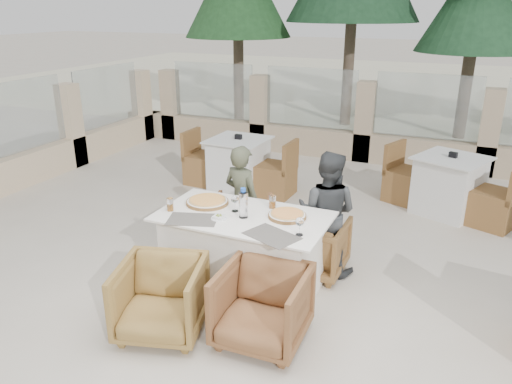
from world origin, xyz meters
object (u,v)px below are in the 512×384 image
at_px(wine_glass_centre, 235,202).
at_px(beer_glass_right, 272,202).
at_px(beer_glass_left, 170,205).
at_px(bg_table_a, 239,164).
at_px(bg_table_b, 449,185).
at_px(olive_dish, 219,217).
at_px(armchair_near_right, 262,306).
at_px(wine_glass_corner, 300,225).
at_px(armchair_far_right, 315,246).
at_px(pizza_right, 287,215).
at_px(diner_right, 327,213).
at_px(dining_table, 243,252).
at_px(armchair_far_left, 242,223).
at_px(armchair_near_left, 161,298).
at_px(diner_left, 242,201).
at_px(water_bottle, 243,203).
at_px(pizza_left, 207,201).

relative_size(wine_glass_centre, beer_glass_right, 1.41).
relative_size(beer_glass_left, bg_table_a, 0.08).
bearing_deg(bg_table_a, bg_table_b, 7.12).
bearing_deg(olive_dish, wine_glass_centre, 76.46).
bearing_deg(wine_glass_centre, beer_glass_left, -157.68).
height_order(beer_glass_left, armchair_near_right, beer_glass_left).
height_order(wine_glass_corner, armchair_far_right, wine_glass_corner).
distance_m(beer_glass_left, armchair_far_right, 1.54).
height_order(beer_glass_right, bg_table_b, beer_glass_right).
height_order(pizza_right, diner_right, diner_right).
distance_m(dining_table, armchair_far_left, 0.88).
bearing_deg(dining_table, beer_glass_left, -165.43).
height_order(armchair_near_left, bg_table_a, bg_table_a).
distance_m(wine_glass_centre, diner_left, 0.69).
distance_m(armchair_near_right, bg_table_b, 3.69).
bearing_deg(water_bottle, beer_glass_right, 63.29).
relative_size(pizza_left, bg_table_b, 0.26).
relative_size(pizza_left, diner_left, 0.34).
height_order(beer_glass_right, diner_left, diner_left).
height_order(water_bottle, bg_table_b, water_bottle).
distance_m(armchair_near_left, bg_table_b, 4.23).
distance_m(dining_table, armchair_far_right, 0.80).
height_order(armchair_far_right, bg_table_a, bg_table_a).
bearing_deg(pizza_left, bg_table_b, 51.67).
bearing_deg(bg_table_b, wine_glass_centre, -101.60).
relative_size(dining_table, armchair_near_left, 2.27).
bearing_deg(armchair_far_right, beer_glass_left, 32.82).
bearing_deg(armchair_near_left, olive_dish, 61.78).
bearing_deg(wine_glass_corner, bg_table_b, 70.71).
bearing_deg(armchair_far_left, bg_table_a, -79.97).
relative_size(beer_glass_left, armchair_far_right, 0.20).
height_order(pizza_right, bg_table_a, pizza_right).
bearing_deg(diner_left, diner_right, -164.28).
height_order(beer_glass_right, diner_right, diner_right).
distance_m(wine_glass_corner, armchair_far_left, 1.52).
distance_m(pizza_right, beer_glass_left, 1.12).
distance_m(pizza_right, water_bottle, 0.42).
bearing_deg(beer_glass_right, wine_glass_centre, -143.29).
bearing_deg(diner_left, beer_glass_right, 158.47).
bearing_deg(beer_glass_left, pizza_right, 15.45).
bearing_deg(beer_glass_right, olive_dish, -128.22).
distance_m(beer_glass_right, bg_table_a, 2.72).
height_order(water_bottle, diner_right, diner_right).
bearing_deg(olive_dish, bg_table_a, 112.20).
xyz_separation_m(pizza_left, armchair_far_left, (0.06, 0.66, -0.50)).
relative_size(olive_dish, armchair_near_right, 0.15).
bearing_deg(diner_right, armchair_near_right, 85.54).
height_order(armchair_far_right, armchair_near_left, armchair_near_left).
xyz_separation_m(armchair_far_left, diner_right, (1.01, -0.12, 0.35)).
bearing_deg(wine_glass_centre, olive_dish, -103.54).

